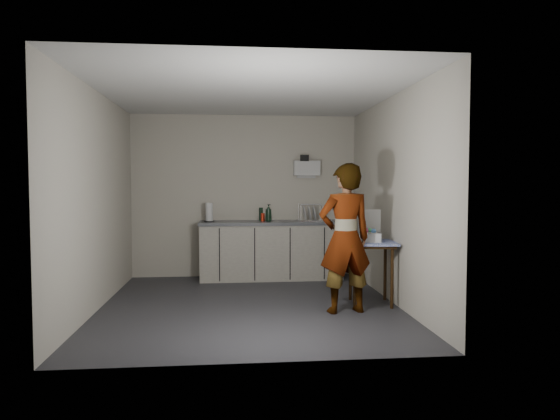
{
  "coord_description": "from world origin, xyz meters",
  "views": [
    {
      "loc": [
        -0.22,
        -6.09,
        1.5
      ],
      "look_at": [
        0.42,
        0.45,
        1.15
      ],
      "focal_mm": 32.0,
      "sensor_mm": 36.0,
      "label": 1
    }
  ],
  "objects": [
    {
      "name": "wall_left",
      "position": [
        -1.79,
        0.0,
        1.3
      ],
      "size": [
        0.02,
        4.0,
        2.6
      ],
      "primitive_type": "cube",
      "color": "beige",
      "rests_on": "ground"
    },
    {
      "name": "side_table",
      "position": [
        1.5,
        -0.08,
        0.68
      ],
      "size": [
        0.67,
        0.67,
        0.78
      ],
      "rotation": [
        0.0,
        0.0,
        -0.12
      ],
      "color": "#321E0B",
      "rests_on": "ground"
    },
    {
      "name": "soap_bottle",
      "position": [
        0.36,
        1.67,
        1.04
      ],
      "size": [
        0.14,
        0.14,
        0.27
      ],
      "primitive_type": "imported",
      "rotation": [
        0.0,
        0.0,
        0.61
      ],
      "color": "black",
      "rests_on": "kitchen_counter"
    },
    {
      "name": "wall_back",
      "position": [
        0.0,
        1.99,
        1.3
      ],
      "size": [
        3.6,
        0.02,
        2.6
      ],
      "primitive_type": "cube",
      "color": "beige",
      "rests_on": "ground"
    },
    {
      "name": "dish_rack",
      "position": [
        1.02,
        1.66,
        0.97
      ],
      "size": [
        0.39,
        0.29,
        0.27
      ],
      "color": "white",
      "rests_on": "kitchen_counter"
    },
    {
      "name": "standing_man",
      "position": [
        1.09,
        -0.45,
        0.87
      ],
      "size": [
        0.69,
        0.51,
        1.73
      ],
      "primitive_type": "imported",
      "rotation": [
        0.0,
        0.0,
        3.31
      ],
      "color": "#B2A593",
      "rests_on": "ground"
    },
    {
      "name": "ground",
      "position": [
        0.0,
        0.0,
        0.0
      ],
      "size": [
        4.0,
        4.0,
        0.0
      ],
      "primitive_type": "plane",
      "color": "#28282D",
      "rests_on": "ground"
    },
    {
      "name": "wall_right",
      "position": [
        1.79,
        0.0,
        1.3
      ],
      "size": [
        0.02,
        4.0,
        2.6
      ],
      "primitive_type": "cube",
      "color": "beige",
      "rests_on": "ground"
    },
    {
      "name": "kitchen_counter",
      "position": [
        0.4,
        1.7,
        0.43
      ],
      "size": [
        2.24,
        0.62,
        0.91
      ],
      "color": "black",
      "rests_on": "ground"
    },
    {
      "name": "paper_towel",
      "position": [
        -0.56,
        1.67,
        1.05
      ],
      "size": [
        0.16,
        0.16,
        0.29
      ],
      "color": "black",
      "rests_on": "kitchen_counter"
    },
    {
      "name": "soda_can",
      "position": [
        0.28,
        1.77,
        0.97
      ],
      "size": [
        0.07,
        0.07,
        0.12
      ],
      "primitive_type": "cylinder",
      "color": "red",
      "rests_on": "kitchen_counter"
    },
    {
      "name": "dark_bottle",
      "position": [
        0.25,
        1.78,
        1.01
      ],
      "size": [
        0.06,
        0.06,
        0.21
      ],
      "primitive_type": "cylinder",
      "color": "black",
      "rests_on": "kitchen_counter"
    },
    {
      "name": "wall_shelf",
      "position": [
        1.0,
        1.92,
        1.75
      ],
      "size": [
        0.42,
        0.18,
        0.37
      ],
      "color": "silver",
      "rests_on": "ground"
    },
    {
      "name": "ceiling",
      "position": [
        0.0,
        0.0,
        2.6
      ],
      "size": [
        3.6,
        4.0,
        0.01
      ],
      "primitive_type": "cube",
      "color": "white",
      "rests_on": "wall_back"
    },
    {
      "name": "bakery_box",
      "position": [
        1.49,
        -0.06,
        0.87
      ],
      "size": [
        0.34,
        0.35,
        0.39
      ],
      "rotation": [
        0.0,
        0.0,
        -0.25
      ],
      "color": "silver",
      "rests_on": "side_table"
    }
  ]
}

